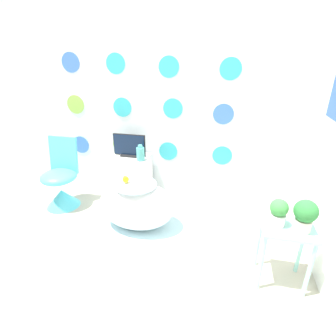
{
  "coord_description": "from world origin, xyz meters",
  "views": [
    {
      "loc": [
        1.03,
        -1.33,
        1.78
      ],
      "look_at": [
        0.52,
        0.88,
        0.79
      ],
      "focal_mm": 28.0,
      "sensor_mm": 36.0,
      "label": 1
    }
  ],
  "objects_px": {
    "vase": "(140,154)",
    "potted_plant_left": "(278,212)",
    "bathtub": "(137,205)",
    "potted_plant_right": "(305,214)",
    "tv": "(129,147)",
    "chair": "(61,186)"
  },
  "relations": [
    {
      "from": "bathtub",
      "to": "tv",
      "type": "distance_m",
      "value": 0.83
    },
    {
      "from": "vase",
      "to": "potted_plant_left",
      "type": "height_order",
      "value": "vase"
    },
    {
      "from": "potted_plant_left",
      "to": "vase",
      "type": "bearing_deg",
      "value": 145.77
    },
    {
      "from": "vase",
      "to": "potted_plant_right",
      "type": "xyz_separation_m",
      "value": [
        1.63,
        -1.01,
        0.02
      ]
    },
    {
      "from": "vase",
      "to": "potted_plant_right",
      "type": "relative_size",
      "value": 0.78
    },
    {
      "from": "vase",
      "to": "potted_plant_left",
      "type": "relative_size",
      "value": 0.88
    },
    {
      "from": "bathtub",
      "to": "vase",
      "type": "bearing_deg",
      "value": 102.67
    },
    {
      "from": "tv",
      "to": "vase",
      "type": "height_order",
      "value": "tv"
    },
    {
      "from": "bathtub",
      "to": "potted_plant_left",
      "type": "bearing_deg",
      "value": -18.83
    },
    {
      "from": "tv",
      "to": "potted_plant_left",
      "type": "bearing_deg",
      "value": -33.95
    },
    {
      "from": "chair",
      "to": "vase",
      "type": "xyz_separation_m",
      "value": [
        0.94,
        0.33,
        0.39
      ]
    },
    {
      "from": "potted_plant_right",
      "to": "vase",
      "type": "bearing_deg",
      "value": 148.13
    },
    {
      "from": "vase",
      "to": "potted_plant_left",
      "type": "xyz_separation_m",
      "value": [
        1.45,
        -0.98,
        -0.0
      ]
    },
    {
      "from": "potted_plant_right",
      "to": "tv",
      "type": "bearing_deg",
      "value": 148.14
    },
    {
      "from": "chair",
      "to": "vase",
      "type": "relative_size",
      "value": 4.31
    },
    {
      "from": "bathtub",
      "to": "potted_plant_left",
      "type": "height_order",
      "value": "potted_plant_left"
    },
    {
      "from": "bathtub",
      "to": "tv",
      "type": "relative_size",
      "value": 1.97
    },
    {
      "from": "bathtub",
      "to": "potted_plant_right",
      "type": "xyz_separation_m",
      "value": [
        1.51,
        -0.48,
        0.42
      ]
    },
    {
      "from": "bathtub",
      "to": "potted_plant_left",
      "type": "xyz_separation_m",
      "value": [
        1.33,
        -0.45,
        0.39
      ]
    },
    {
      "from": "chair",
      "to": "potted_plant_left",
      "type": "distance_m",
      "value": 2.51
    },
    {
      "from": "chair",
      "to": "potted_plant_left",
      "type": "bearing_deg",
      "value": -15.39
    },
    {
      "from": "potted_plant_left",
      "to": "potted_plant_right",
      "type": "distance_m",
      "value": 0.18
    }
  ]
}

